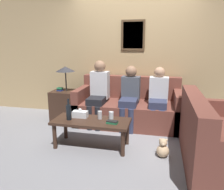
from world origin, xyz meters
TOP-DOWN VIEW (x-y plane):
  - ground_plane at (0.00, 0.00)m, footprint 16.00×16.00m
  - wall_back at (0.00, 1.04)m, footprint 9.00×0.08m
  - couch_main at (0.00, 0.55)m, footprint 1.97×0.93m
  - couch_side at (1.35, -0.74)m, footprint 0.93×1.65m
  - coffee_table at (-0.39, -0.58)m, footprint 1.15×0.50m
  - side_table_with_lamp at (-1.31, 0.48)m, footprint 0.48×0.47m
  - wine_bottle at (-0.73, -0.63)m, footprint 0.08×0.08m
  - drinking_glass at (-0.12, -0.45)m, footprint 0.07×0.07m
  - book_stack at (-0.06, -0.64)m, footprint 0.17×0.11m
  - soda_can at (-0.28, -0.49)m, footprint 0.07×0.07m
  - tissue_box at (-0.60, -0.49)m, footprint 0.23×0.12m
  - person_left at (-0.56, 0.38)m, footprint 0.34×0.61m
  - person_middle at (0.04, 0.38)m, footprint 0.34×0.63m
  - person_right at (0.56, 0.39)m, footprint 0.34×0.59m
  - teddy_bear at (0.67, -0.67)m, footprint 0.17×0.17m

SIDE VIEW (x-z plane):
  - ground_plane at x=0.00m, z-range 0.00..0.00m
  - teddy_bear at x=0.67m, z-range -0.02..0.25m
  - couch_main at x=0.00m, z-range -0.14..0.76m
  - couch_side at x=1.35m, z-range -0.14..0.76m
  - coffee_table at x=-0.39m, z-range 0.15..0.57m
  - side_table_with_lamp at x=-1.31m, z-range -0.17..0.93m
  - book_stack at x=-0.06m, z-range 0.42..0.46m
  - tissue_box at x=-0.60m, z-range 0.40..0.55m
  - drinking_glass at x=-0.12m, z-range 0.42..0.53m
  - soda_can at x=-0.28m, z-range 0.42..0.54m
  - wine_bottle at x=-0.73m, z-range 0.38..0.71m
  - person_right at x=0.56m, z-range 0.05..1.18m
  - person_middle at x=0.04m, z-range 0.06..1.19m
  - person_left at x=-0.56m, z-range 0.06..1.28m
  - wall_back at x=0.00m, z-range 0.00..2.60m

